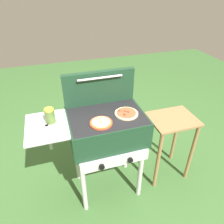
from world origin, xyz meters
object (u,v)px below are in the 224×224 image
(prep_table, at_px, (170,135))
(pizza_pepperoni, at_px, (126,113))
(pizza_cheese, at_px, (101,122))
(grill, at_px, (105,129))
(sauce_jar, at_px, (50,116))

(prep_table, bearing_deg, pizza_pepperoni, -175.79)
(pizza_cheese, relative_size, prep_table, 0.24)
(grill, relative_size, sauce_jar, 7.85)
(grill, height_order, prep_table, grill)
(grill, xyz_separation_m, pizza_pepperoni, (0.18, -0.03, 0.15))
(sauce_jar, bearing_deg, pizza_cheese, -20.17)
(sauce_jar, bearing_deg, pizza_pepperoni, -6.74)
(pizza_pepperoni, bearing_deg, sauce_jar, 173.26)
(grill, bearing_deg, prep_table, 0.37)
(grill, xyz_separation_m, sauce_jar, (-0.43, 0.04, 0.20))
(prep_table, bearing_deg, sauce_jar, 178.19)
(pizza_cheese, height_order, sauce_jar, sauce_jar)
(pizza_cheese, distance_m, prep_table, 0.83)
(pizza_cheese, height_order, prep_table, pizza_cheese)
(grill, distance_m, pizza_pepperoni, 0.24)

